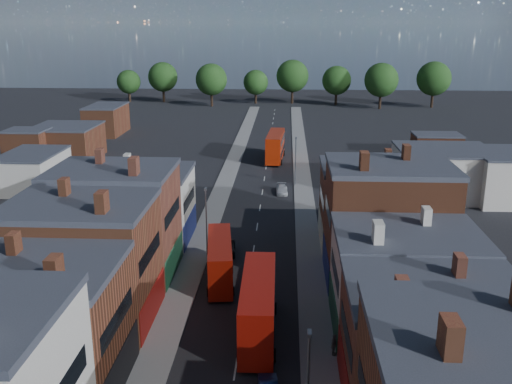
# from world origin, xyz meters

# --- Properties ---
(pavement_west) EXTENTS (3.00, 200.00, 0.12)m
(pavement_west) POSITION_xyz_m (-6.50, 50.00, 0.06)
(pavement_west) COLOR gray
(pavement_west) RESTS_ON ground
(pavement_east) EXTENTS (3.00, 200.00, 0.12)m
(pavement_east) POSITION_xyz_m (6.50, 50.00, 0.06)
(pavement_east) COLOR gray
(pavement_east) RESTS_ON ground
(terrace_east) EXTENTS (12.00, 80.00, 11.88)m
(terrace_east) POSITION_xyz_m (14.00, 0.00, 5.94)
(terrace_east) COLOR brown
(terrace_east) RESTS_ON ground
(lamp_post_1) EXTENTS (0.25, 0.70, 8.12)m
(lamp_post_1) POSITION_xyz_m (5.20, 0.00, 4.70)
(lamp_post_1) COLOR slate
(lamp_post_1) RESTS_ON ground
(lamp_post_2) EXTENTS (0.25, 0.70, 8.12)m
(lamp_post_2) POSITION_xyz_m (-5.20, 30.00, 4.70)
(lamp_post_2) COLOR slate
(lamp_post_2) RESTS_ON ground
(lamp_post_3) EXTENTS (0.25, 0.70, 8.12)m
(lamp_post_3) POSITION_xyz_m (5.20, 60.00, 4.70)
(lamp_post_3) COLOR slate
(lamp_post_3) RESTS_ON ground
(bus_0) EXTENTS (3.63, 10.63, 4.50)m
(bus_0) POSITION_xyz_m (-2.95, 23.46, 2.43)
(bus_0) COLOR #A01709
(bus_0) RESTS_ON ground
(bus_1) EXTENTS (3.18, 12.08, 5.20)m
(bus_1) POSITION_xyz_m (1.50, 13.04, 2.81)
(bus_1) COLOR #B4140A
(bus_1) RESTS_ON ground
(bus_2) EXTENTS (3.63, 12.44, 5.31)m
(bus_2) POSITION_xyz_m (1.55, 77.85, 2.87)
(bus_2) COLOR #9A1D06
(bus_2) RESTS_ON ground
(car_2) EXTENTS (2.67, 5.12, 1.38)m
(car_2) POSITION_xyz_m (-3.23, 30.74, 0.69)
(car_2) COLOR black
(car_2) RESTS_ON ground
(car_3) EXTENTS (1.89, 4.36, 1.25)m
(car_3) POSITION_xyz_m (3.08, 55.42, 0.62)
(car_3) COLOR silver
(car_3) RESTS_ON ground
(ped_3) EXTENTS (0.85, 1.17, 1.81)m
(ped_3) POSITION_xyz_m (7.70, 10.23, 1.03)
(ped_3) COLOR #625B54
(ped_3) RESTS_ON pavement_east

